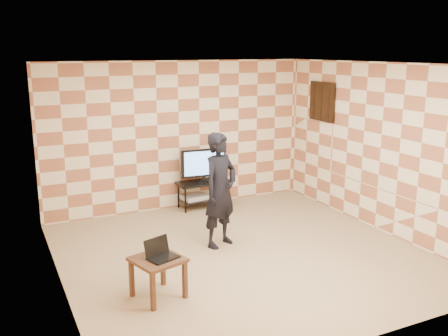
# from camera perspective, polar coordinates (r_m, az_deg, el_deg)

# --- Properties ---
(floor) EXTENTS (5.00, 5.00, 0.00)m
(floor) POSITION_cam_1_polar(r_m,az_deg,el_deg) (7.36, 2.06, -9.74)
(floor) COLOR tan
(floor) RESTS_ON ground
(wall_back) EXTENTS (5.00, 0.02, 2.70)m
(wall_back) POSITION_cam_1_polar(r_m,az_deg,el_deg) (9.18, -5.17, 3.70)
(wall_back) COLOR beige
(wall_back) RESTS_ON ground
(wall_front) EXTENTS (5.00, 0.02, 2.70)m
(wall_front) POSITION_cam_1_polar(r_m,az_deg,el_deg) (4.95, 15.85, -5.28)
(wall_front) COLOR beige
(wall_front) RESTS_ON ground
(wall_left) EXTENTS (0.02, 5.00, 2.70)m
(wall_left) POSITION_cam_1_polar(r_m,az_deg,el_deg) (6.21, -18.73, -1.70)
(wall_left) COLOR beige
(wall_left) RESTS_ON ground
(wall_right) EXTENTS (0.02, 5.00, 2.70)m
(wall_right) POSITION_cam_1_polar(r_m,az_deg,el_deg) (8.38, 17.47, 2.20)
(wall_right) COLOR beige
(wall_right) RESTS_ON ground
(ceiling) EXTENTS (5.00, 5.00, 0.02)m
(ceiling) POSITION_cam_1_polar(r_m,az_deg,el_deg) (6.76, 2.25, 11.79)
(ceiling) COLOR white
(ceiling) RESTS_ON wall_back
(wall_art) EXTENTS (0.04, 0.72, 0.72)m
(wall_art) POSITION_cam_1_polar(r_m,az_deg,el_deg) (9.45, 11.16, 7.46)
(wall_art) COLOR black
(wall_art) RESTS_ON wall_right
(tv_stand) EXTENTS (0.99, 0.45, 0.50)m
(tv_stand) POSITION_cam_1_polar(r_m,az_deg,el_deg) (9.30, -2.34, -2.34)
(tv_stand) COLOR black
(tv_stand) RESTS_ON floor
(tv) EXTENTS (0.84, 0.19, 0.61)m
(tv) POSITION_cam_1_polar(r_m,az_deg,el_deg) (9.18, -2.36, 0.50)
(tv) COLOR black
(tv) RESTS_ON tv_stand
(dvd_player) EXTENTS (0.50, 0.39, 0.08)m
(dvd_player) POSITION_cam_1_polar(r_m,az_deg,el_deg) (9.31, -3.37, -3.34)
(dvd_player) COLOR #BBBBBD
(dvd_player) RESTS_ON tv_stand
(game_console) EXTENTS (0.24, 0.18, 0.05)m
(game_console) POSITION_cam_1_polar(r_m,az_deg,el_deg) (9.43, -0.76, -3.16)
(game_console) COLOR silver
(game_console) RESTS_ON tv_stand
(side_table) EXTENTS (0.67, 0.67, 0.50)m
(side_table) POSITION_cam_1_polar(r_m,az_deg,el_deg) (6.05, -7.58, -10.93)
(side_table) COLOR #311D0F
(side_table) RESTS_ON floor
(laptop) EXTENTS (0.41, 0.37, 0.23)m
(laptop) POSITION_cam_1_polar(r_m,az_deg,el_deg) (6.00, -7.25, -9.67)
(laptop) COLOR black
(laptop) RESTS_ON side_table
(person) EXTENTS (0.74, 0.63, 1.72)m
(person) POSITION_cam_1_polar(r_m,az_deg,el_deg) (7.38, -0.43, -2.55)
(person) COLOR black
(person) RESTS_ON floor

